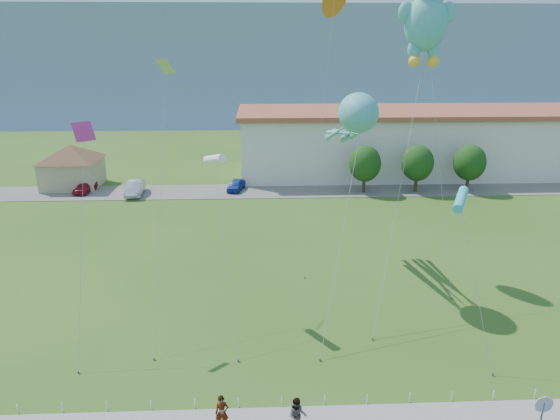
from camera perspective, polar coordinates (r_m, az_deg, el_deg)
The scene contains 23 objects.
ground at distance 25.95m, azimuth 2.40°, elevation -19.56°, with size 160.00×160.00×0.00m, color #305116.
parking_strip at distance 57.70m, azimuth -0.46°, elevation 2.20°, with size 70.00×6.00×0.06m, color #59544C.
hill_ridge at distance 140.51m, azimuth -1.74°, elevation 16.74°, with size 160.00×50.00×25.00m, color slate.
pavilion at distance 63.80m, azimuth -22.75°, elevation 5.10°, with size 9.20×9.20×5.00m.
warehouse at distance 71.21m, azimuth 20.85°, elevation 7.46°, with size 61.00×15.00×8.20m.
stop_sign at distance 24.28m, azimuth 27.84°, elevation -19.47°, with size 0.80×0.07×2.50m.
rope_fence at distance 24.78m, azimuth 2.67°, elevation -20.94°, with size 26.05×0.05×0.50m.
tree_near at distance 57.12m, azimuth 9.68°, elevation 5.25°, with size 3.60×3.60×5.47m.
tree_mid at distance 58.66m, azimuth 15.45°, elevation 5.19°, with size 3.60×3.60×5.47m.
tree_far at distance 60.76m, azimuth 20.86°, elevation 5.08°, with size 3.60×3.60×5.47m.
pedestrian_left at distance 23.26m, azimuth -6.65°, elevation -22.01°, with size 0.59×0.39×1.62m, color gray.
pedestrian_right at distance 22.90m, azimuth 1.99°, elevation -22.48°, with size 0.83×0.65×1.71m, color gray.
parked_car_red at distance 61.15m, azimuth -21.38°, elevation 2.51°, with size 1.55×3.86×1.31m, color maroon.
parked_car_silver at distance 58.26m, azimuth -16.25°, elevation 2.44°, with size 1.65×4.72×1.55m, color #A8AAAF.
parked_car_blue at distance 57.97m, azimuth -5.04°, elevation 2.88°, with size 1.49×3.70×1.26m, color #1C389A.
octopus_kite at distance 33.95m, azimuth 8.45°, elevation 9.89°, with size 4.57×15.95×13.16m.
teddy_bear_kite at distance 36.10m, azimuth 16.42°, elevation 20.53°, with size 6.66×11.19×20.66m.
small_kite_cyan at distance 27.14m, azimuth 19.98°, elevation 1.01°, with size 1.70×4.24×8.88m.
small_kite_pink at distance 29.00m, azimuth -21.59°, elevation 5.56°, with size 1.29×6.10×11.93m.
small_kite_yellow at distance 32.11m, azimuth -13.08°, elevation 11.98°, with size 1.29×10.50×15.14m.
small_kite_orange at distance 38.31m, azimuth 6.20°, elevation 22.18°, with size 3.29×6.24×19.82m.
small_kite_white at distance 29.68m, azimuth -7.48°, elevation 5.61°, with size 1.69×7.44×10.03m.
small_kite_purple at distance 38.74m, azimuth 16.45°, elevation 20.18°, with size 1.80×8.75×18.86m.
Camera 1 is at (-1.89, -20.46, 15.85)m, focal length 32.00 mm.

